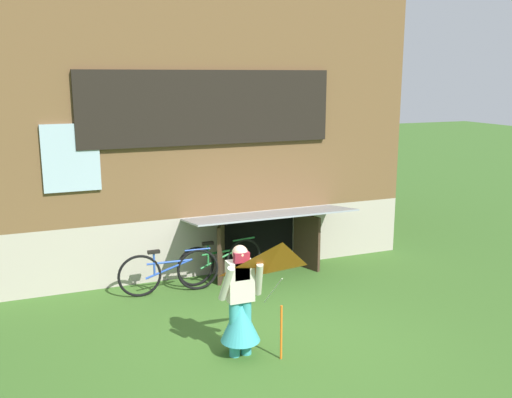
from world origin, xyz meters
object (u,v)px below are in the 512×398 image
Objects in this scene: bicycle_blue at (169,272)px; person at (240,310)px; kite at (282,275)px; bicycle_green at (220,261)px.

person is at bearing -78.95° from bicycle_blue.
person is 0.88m from kite.
kite is (0.35, -0.53, 0.61)m from person.
bicycle_blue is at bearing -175.18° from bicycle_green.
person is at bearing -112.01° from bicycle_green.
bicycle_blue is at bearing 102.88° from kite.
bicycle_green is 0.97× the size of bicycle_blue.
kite reaches higher than bicycle_green.
bicycle_green is (0.29, 3.27, -0.87)m from kite.
kite is 0.94× the size of bicycle_green.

